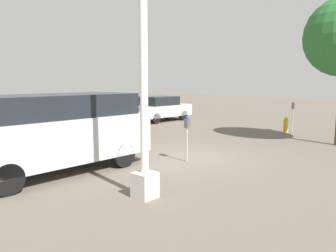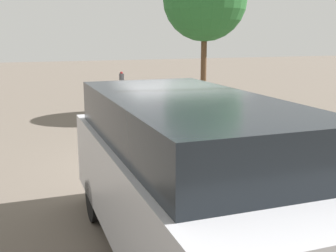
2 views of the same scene
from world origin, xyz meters
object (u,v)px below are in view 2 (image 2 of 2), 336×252
parked_van (189,174)px  fire_hydrant (118,101)px  parking_meter_near (209,122)px  parking_meter_far (122,82)px

parked_van → fire_hydrant: parked_van is taller
parking_meter_near → fire_hydrant: parking_meter_near is taller
parking_meter_near → parked_van: bearing=-40.0°
parking_meter_near → fire_hydrant: (-7.66, -0.03, -0.66)m
parking_meter_near → parked_van: size_ratio=0.27×
fire_hydrant → parking_meter_near: bearing=0.2°
parking_meter_far → fire_hydrant: bearing=-49.9°
fire_hydrant → parking_meter_far: bearing=139.9°
parking_meter_far → parking_meter_near: bearing=-11.1°
parking_meter_far → fire_hydrant: (0.26, -0.21, -0.72)m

